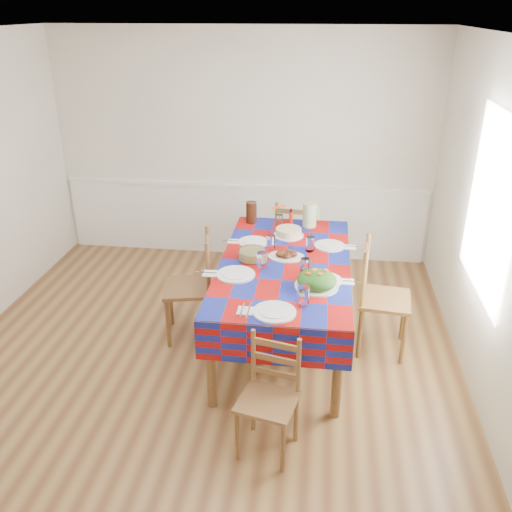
# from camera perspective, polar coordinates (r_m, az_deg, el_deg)

# --- Properties ---
(room) EXTENTS (4.58, 5.08, 2.78)m
(room) POSITION_cam_1_polar(r_m,az_deg,el_deg) (4.17, -6.56, 3.18)
(room) COLOR brown
(room) RESTS_ON ground
(wainscot) EXTENTS (4.41, 0.06, 0.92)m
(wainscot) POSITION_cam_1_polar(r_m,az_deg,el_deg) (6.75, -1.34, 4.10)
(wainscot) COLOR white
(wainscot) RESTS_ON room
(window_right) EXTENTS (0.00, 1.40, 1.40)m
(window_right) POSITION_cam_1_polar(r_m,az_deg,el_deg) (4.47, 23.50, 4.78)
(window_right) COLOR white
(window_right) RESTS_ON room
(dining_table) EXTENTS (1.14, 2.13, 0.83)m
(dining_table) POSITION_cam_1_polar(r_m,az_deg,el_deg) (4.82, 3.05, -1.60)
(dining_table) COLOR brown
(dining_table) RESTS_ON room
(setting_near_head) EXTENTS (0.52, 0.35, 0.16)m
(setting_near_head) POSITION_cam_1_polar(r_m,az_deg,el_deg) (4.02, 2.97, -5.27)
(setting_near_head) COLOR white
(setting_near_head) RESTS_ON dining_table
(setting_left_near) EXTENTS (0.59, 0.35, 0.16)m
(setting_left_near) POSITION_cam_1_polar(r_m,az_deg,el_deg) (4.55, -1.22, -1.42)
(setting_left_near) COLOR white
(setting_left_near) RESTS_ON dining_table
(setting_left_far) EXTENTS (0.52, 0.31, 0.14)m
(setting_left_far) POSITION_cam_1_polar(r_m,az_deg,el_deg) (5.09, 0.30, 1.49)
(setting_left_far) COLOR white
(setting_left_far) RESTS_ON dining_table
(setting_right_near) EXTENTS (0.52, 0.30, 0.13)m
(setting_right_near) POSITION_cam_1_polar(r_m,az_deg,el_deg) (4.50, 6.61, -1.97)
(setting_right_near) COLOR white
(setting_right_near) RESTS_ON dining_table
(setting_right_far) EXTENTS (0.54, 0.31, 0.14)m
(setting_right_far) POSITION_cam_1_polar(r_m,az_deg,el_deg) (5.06, 7.10, 1.16)
(setting_right_far) COLOR white
(setting_right_far) RESTS_ON dining_table
(meat_platter) EXTENTS (0.33, 0.24, 0.06)m
(meat_platter) POSITION_cam_1_polar(r_m,az_deg,el_deg) (4.84, 3.19, 0.11)
(meat_platter) COLOR white
(meat_platter) RESTS_ON dining_table
(salad_platter) EXTENTS (0.35, 0.35, 0.15)m
(salad_platter) POSITION_cam_1_polar(r_m,az_deg,el_deg) (4.35, 6.41, -2.60)
(salad_platter) COLOR white
(salad_platter) RESTS_ON dining_table
(pasta_bowl) EXTENTS (0.25, 0.25, 0.09)m
(pasta_bowl) POSITION_cam_1_polar(r_m,az_deg,el_deg) (4.79, -0.38, 0.14)
(pasta_bowl) COLOR white
(pasta_bowl) RESTS_ON dining_table
(cake) EXTENTS (0.29, 0.29, 0.08)m
(cake) POSITION_cam_1_polar(r_m,az_deg,el_deg) (5.30, 3.45, 2.49)
(cake) COLOR white
(cake) RESTS_ON dining_table
(serving_utensils) EXTENTS (0.15, 0.34, 0.01)m
(serving_utensils) POSITION_cam_1_polar(r_m,az_deg,el_deg) (4.68, 5.51, -1.19)
(serving_utensils) COLOR black
(serving_utensils) RESTS_ON dining_table
(flower_vase) EXTENTS (0.14, 0.12, 0.23)m
(flower_vase) POSITION_cam_1_polar(r_m,az_deg,el_deg) (5.53, 2.48, 4.12)
(flower_vase) COLOR white
(flower_vase) RESTS_ON dining_table
(hot_sauce) EXTENTS (0.04, 0.04, 0.17)m
(hot_sauce) POSITION_cam_1_polar(r_m,az_deg,el_deg) (5.58, 3.71, 4.16)
(hot_sauce) COLOR red
(hot_sauce) RESTS_ON dining_table
(green_pitcher) EXTENTS (0.14, 0.14, 0.24)m
(green_pitcher) POSITION_cam_1_polar(r_m,az_deg,el_deg) (5.53, 5.68, 4.34)
(green_pitcher) COLOR #A9C98E
(green_pitcher) RESTS_ON dining_table
(tea_pitcher) EXTENTS (0.11, 0.11, 0.22)m
(tea_pitcher) POSITION_cam_1_polar(r_m,az_deg,el_deg) (5.61, -0.49, 4.62)
(tea_pitcher) COLOR #32170B
(tea_pitcher) RESTS_ON dining_table
(name_card) EXTENTS (0.08, 0.03, 0.02)m
(name_card) POSITION_cam_1_polar(r_m,az_deg,el_deg) (3.91, 1.48, -6.64)
(name_card) COLOR white
(name_card) RESTS_ON dining_table
(chair_near) EXTENTS (0.45, 0.44, 0.87)m
(chair_near) POSITION_cam_1_polar(r_m,az_deg,el_deg) (3.85, 1.42, -14.70)
(chair_near) COLOR brown
(chair_near) RESTS_ON room
(chair_far) EXTENTS (0.44, 0.42, 0.95)m
(chair_far) POSITION_cam_1_polar(r_m,az_deg,el_deg) (6.15, 3.97, 1.70)
(chair_far) COLOR brown
(chair_far) RESTS_ON room
(chair_left) EXTENTS (0.52, 0.54, 1.04)m
(chair_left) POSITION_cam_1_polar(r_m,az_deg,el_deg) (5.05, -6.66, -3.27)
(chair_left) COLOR brown
(chair_left) RESTS_ON room
(chair_right) EXTENTS (0.49, 0.51, 1.04)m
(chair_right) POSITION_cam_1_polar(r_m,az_deg,el_deg) (4.94, 12.87, -4.38)
(chair_right) COLOR brown
(chair_right) RESTS_ON room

